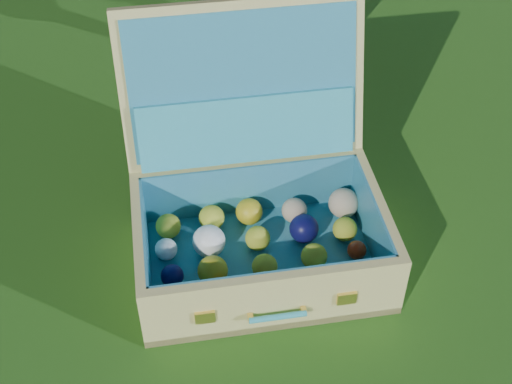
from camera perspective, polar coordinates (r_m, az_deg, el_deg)
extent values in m
plane|color=#215114|center=(1.65, -5.62, -7.84)|extent=(60.00, 60.00, 0.00)
cube|color=#DECD77|center=(1.68, 0.40, -5.70)|extent=(0.57, 0.38, 0.02)
cube|color=#DECD77|center=(1.51, 1.57, -8.83)|extent=(0.56, 0.02, 0.17)
cube|color=#DECD77|center=(1.75, -0.57, 0.23)|extent=(0.56, 0.02, 0.17)
cube|color=#DECD77|center=(1.62, -9.16, -5.08)|extent=(0.02, 0.33, 0.17)
cube|color=#DECD77|center=(1.68, 9.60, -2.80)|extent=(0.02, 0.33, 0.17)
cube|color=teal|center=(1.67, 0.41, -5.40)|extent=(0.53, 0.34, 0.01)
cube|color=teal|center=(1.51, 1.49, -8.20)|extent=(0.52, 0.01, 0.15)
cube|color=teal|center=(1.73, -0.50, 0.19)|extent=(0.52, 0.01, 0.15)
cube|color=teal|center=(1.61, -8.73, -4.78)|extent=(0.01, 0.33, 0.15)
cube|color=teal|center=(1.67, 9.21, -2.61)|extent=(0.01, 0.33, 0.15)
cube|color=#DECD77|center=(1.65, -1.09, 8.77)|extent=(0.57, 0.15, 0.37)
cube|color=teal|center=(1.63, -0.99, 8.58)|extent=(0.52, 0.11, 0.32)
cube|color=#38A8B8|center=(1.66, -0.74, 5.03)|extent=(0.50, 0.07, 0.16)
cube|color=#F2C659|center=(1.49, -4.10, -9.98)|extent=(0.04, 0.01, 0.03)
cube|color=#F2C659|center=(1.53, 7.28, -8.44)|extent=(0.04, 0.01, 0.03)
cylinder|color=#38A8B8|center=(1.51, 1.76, -9.96)|extent=(0.12, 0.01, 0.01)
cube|color=#F2C659|center=(1.51, -0.44, -10.02)|extent=(0.01, 0.02, 0.01)
cube|color=#F2C659|center=(1.52, 3.82, -9.44)|extent=(0.01, 0.02, 0.01)
sphere|color=red|center=(1.57, -6.81, -8.85)|extent=(0.04, 0.04, 0.04)
sphere|color=orange|center=(1.56, -2.73, -8.02)|extent=(0.06, 0.06, 0.06)
sphere|color=orange|center=(1.57, 1.01, -7.77)|extent=(0.06, 0.06, 0.06)
sphere|color=white|center=(1.58, 5.19, -7.31)|extent=(0.07, 0.07, 0.07)
sphere|color=orange|center=(1.62, 9.05, -6.72)|extent=(0.05, 0.05, 0.05)
sphere|color=#0D0D45|center=(1.61, -6.72, -6.67)|extent=(0.05, 0.05, 0.05)
sphere|color=gold|center=(1.60, -3.48, -6.29)|extent=(0.07, 0.07, 0.07)
sphere|color=gold|center=(1.61, 0.70, -5.98)|extent=(0.06, 0.06, 0.06)
sphere|color=gold|center=(1.64, 4.67, -5.15)|extent=(0.06, 0.06, 0.06)
sphere|color=red|center=(1.67, 8.06, -4.62)|extent=(0.04, 0.04, 0.04)
sphere|color=white|center=(1.67, -7.21, -4.57)|extent=(0.05, 0.05, 0.05)
sphere|color=white|center=(1.66, -3.79, -3.94)|extent=(0.08, 0.08, 0.08)
sphere|color=gold|center=(1.67, 0.14, -3.72)|extent=(0.06, 0.06, 0.06)
sphere|color=#0D0D45|center=(1.69, 3.86, -2.93)|extent=(0.07, 0.07, 0.07)
sphere|color=gold|center=(1.71, 7.12, -2.96)|extent=(0.06, 0.06, 0.06)
sphere|color=gold|center=(1.71, -7.03, -2.73)|extent=(0.06, 0.06, 0.06)
sphere|color=gold|center=(1.72, -3.58, -2.06)|extent=(0.06, 0.06, 0.06)
sphere|color=gold|center=(1.73, -0.55, -1.58)|extent=(0.07, 0.07, 0.07)
sphere|color=beige|center=(1.74, 3.08, -1.48)|extent=(0.06, 0.06, 0.06)
sphere|color=beige|center=(1.76, 7.02, -0.88)|extent=(0.07, 0.07, 0.07)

